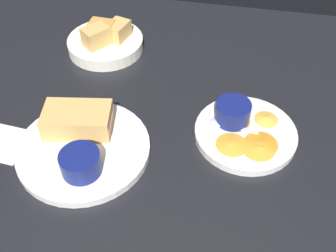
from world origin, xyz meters
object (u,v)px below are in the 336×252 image
ramekin_light_gravy (233,112)px  spoon_by_gravy_ramekin (224,124)px  spoon_by_dark_ramekin (86,145)px  bread_basket_rear (105,41)px  plate_sandwich_main (84,149)px  ramekin_dark_sauce (80,162)px  sandwich_half_near (78,120)px  plate_chips_companion (245,133)px

ramekin_light_gravy → spoon_by_gravy_ramekin: 3.06cm
spoon_by_dark_ramekin → bread_basket_rear: 33.79cm
plate_sandwich_main → spoon_by_dark_ramekin: 1.32cm
ramekin_dark_sauce → spoon_by_dark_ramekin: size_ratio=0.73×
plate_sandwich_main → sandwich_half_near: size_ratio=1.80×
sandwich_half_near → ramekin_light_gravy: sandwich_half_near is taller
plate_chips_companion → spoon_by_gravy_ramekin: (-4.44, 0.61, 1.16)cm
plate_sandwich_main → spoon_by_gravy_ramekin: size_ratio=2.56×
ramekin_dark_sauce → ramekin_light_gravy: size_ratio=1.04×
ramekin_dark_sauce → ramekin_light_gravy: 31.17cm
spoon_by_dark_ramekin → sandwich_half_near: bearing=124.2°
ramekin_dark_sauce → spoon_by_gravy_ramekin: (24.01, 16.13, -1.87)cm
spoon_by_dark_ramekin → ramekin_light_gravy: size_ratio=1.42×
sandwich_half_near → ramekin_light_gravy: (29.43, 8.29, -0.11)cm
spoon_by_gravy_ramekin → bread_basket_rear: bread_basket_rear is taller
spoon_by_gravy_ramekin → spoon_by_dark_ramekin: bearing=-157.3°
sandwich_half_near → spoon_by_dark_ramekin: bearing=-55.8°
ramekin_dark_sauce → ramekin_light_gravy: ramekin_light_gravy is taller
spoon_by_gravy_ramekin → ramekin_dark_sauce: bearing=-146.1°
plate_chips_companion → ramekin_dark_sauce: bearing=-151.4°
spoon_by_dark_ramekin → bread_basket_rear: bread_basket_rear is taller
plate_chips_companion → ramekin_light_gravy: size_ratio=2.89×
ramekin_dark_sauce → plate_chips_companion: (28.45, 15.52, -3.03)cm
ramekin_dark_sauce → plate_chips_companion: 32.55cm
plate_sandwich_main → ramekin_light_gravy: size_ratio=3.64×
plate_sandwich_main → sandwich_half_near: (-2.22, 4.31, 3.20)cm
plate_chips_companion → spoon_by_gravy_ramekin: size_ratio=2.03×
ramekin_dark_sauce → spoon_by_gravy_ramekin: bearing=33.9°
plate_sandwich_main → ramekin_light_gravy: ramekin_light_gravy is taller
plate_chips_companion → spoon_by_gravy_ramekin: spoon_by_gravy_ramekin is taller
ramekin_dark_sauce → ramekin_light_gravy: (25.41, 18.06, 0.05)cm
plate_chips_companion → spoon_by_dark_ramekin: bearing=-161.5°
ramekin_dark_sauce → bread_basket_rear: (-7.65, 38.75, -1.46)cm
spoon_by_gravy_ramekin → bread_basket_rear: 38.92cm
plate_chips_companion → spoon_by_gravy_ramekin: bearing=172.2°
spoon_by_dark_ramekin → ramekin_light_gravy: 29.43cm
ramekin_dark_sauce → ramekin_light_gravy: bearing=35.4°
plate_sandwich_main → plate_chips_companion: bearing=18.4°
spoon_by_dark_ramekin → plate_sandwich_main: bearing=-167.7°
bread_basket_rear → ramekin_light_gravy: bearing=-32.0°
ramekin_light_gravy → spoon_by_gravy_ramekin: bearing=-126.0°
plate_sandwich_main → plate_chips_companion: size_ratio=1.26×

